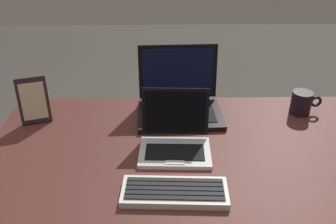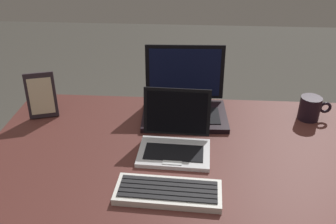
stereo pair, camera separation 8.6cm
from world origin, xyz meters
name	(u,v)px [view 1 (the left image)]	position (x,y,z in m)	size (l,w,h in m)	color
desk	(200,175)	(0.00, 0.00, 0.62)	(1.50, 0.84, 0.72)	#4F2621
laptop_front	(175,139)	(-0.09, 0.03, 0.76)	(0.25, 0.21, 0.19)	silver
laptop_rear	(179,101)	(-0.06, 0.29, 0.77)	(0.34, 0.27, 0.26)	black
external_keyboard	(175,192)	(-0.10, -0.20, 0.73)	(0.32, 0.14, 0.03)	silver
photo_frame	(34,101)	(-0.62, 0.23, 0.81)	(0.12, 0.08, 0.18)	black
coffee_mug	(302,103)	(0.43, 0.28, 0.76)	(0.12, 0.08, 0.09)	black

